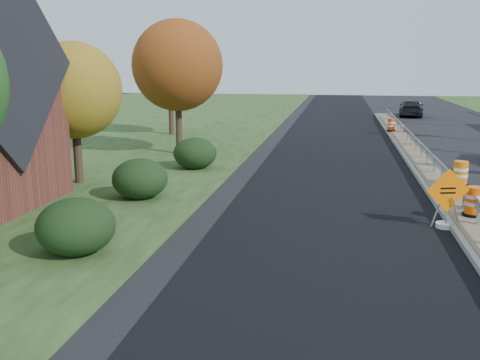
% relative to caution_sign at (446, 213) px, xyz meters
% --- Properties ---
extents(ground, '(140.00, 140.00, 0.00)m').
position_rel_caution_sign_xyz_m(ground, '(0.90, 1.84, -0.48)').
color(ground, black).
rests_on(ground, ground).
extents(grass_verge_near, '(30.00, 120.00, 0.03)m').
position_rel_caution_sign_xyz_m(grass_verge_near, '(-23.10, 11.84, -0.46)').
color(grass_verge_near, '#283F1B').
rests_on(grass_verge_near, ground).
extents(milled_overlay, '(7.20, 120.00, 0.01)m').
position_rel_caution_sign_xyz_m(milled_overlay, '(-3.50, 11.84, -0.47)').
color(milled_overlay, black).
rests_on(milled_overlay, ground).
extents(median, '(1.60, 55.00, 0.23)m').
position_rel_caution_sign_xyz_m(median, '(0.90, 9.84, -0.37)').
color(median, gray).
rests_on(median, ground).
extents(guardrail, '(0.10, 46.15, 0.72)m').
position_rel_caution_sign_xyz_m(guardrail, '(0.90, 10.84, 0.25)').
color(guardrail, silver).
rests_on(guardrail, median).
extents(hedge_south, '(2.09, 2.09, 1.52)m').
position_rel_caution_sign_xyz_m(hedge_south, '(-10.10, -4.16, 0.28)').
color(hedge_south, black).
rests_on(hedge_south, ground).
extents(hedge_mid, '(2.09, 2.09, 1.52)m').
position_rel_caution_sign_xyz_m(hedge_mid, '(-10.60, 1.84, 0.28)').
color(hedge_mid, black).
rests_on(hedge_mid, ground).
extents(hedge_north, '(2.09, 2.09, 1.52)m').
position_rel_caution_sign_xyz_m(hedge_north, '(-10.10, 7.84, 0.28)').
color(hedge_north, black).
rests_on(hedge_north, ground).
extents(tree_near_yellow, '(3.96, 3.96, 5.88)m').
position_rel_caution_sign_xyz_m(tree_near_yellow, '(-14.10, 3.84, 3.41)').
color(tree_near_yellow, '#473523').
rests_on(tree_near_yellow, ground).
extents(tree_near_red, '(4.95, 4.95, 7.35)m').
position_rel_caution_sign_xyz_m(tree_near_red, '(-12.10, 11.84, 4.39)').
color(tree_near_red, '#473523').
rests_on(tree_near_red, ground).
extents(tree_near_back, '(4.29, 4.29, 6.37)m').
position_rel_caution_sign_xyz_m(tree_near_back, '(-15.10, 19.84, 3.74)').
color(tree_near_back, '#473523').
rests_on(tree_near_back, ground).
extents(caution_sign, '(1.32, 0.57, 1.87)m').
position_rel_caution_sign_xyz_m(caution_sign, '(0.00, 0.00, 0.00)').
color(caution_sign, white).
rests_on(caution_sign, ground).
extents(barrel_median_near, '(0.64, 0.64, 0.94)m').
position_rel_caution_sign_xyz_m(barrel_median_near, '(0.95, 0.76, 0.20)').
color(barrel_median_near, black).
rests_on(barrel_median_near, median).
extents(barrel_median_mid, '(0.68, 0.68, 0.99)m').
position_rel_caution_sign_xyz_m(barrel_median_mid, '(1.45, 5.17, 0.23)').
color(barrel_median_mid, black).
rests_on(barrel_median_mid, median).
extents(barrel_median_far, '(0.61, 0.61, 0.90)m').
position_rel_caution_sign_xyz_m(barrel_median_far, '(0.35, 22.83, 0.18)').
color(barrel_median_far, black).
rests_on(barrel_median_far, median).
extents(car_dark_far, '(2.80, 5.57, 1.55)m').
position_rel_caution_sign_xyz_m(car_dark_far, '(3.46, 37.05, 0.30)').
color(car_dark_far, black).
rests_on(car_dark_far, ground).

